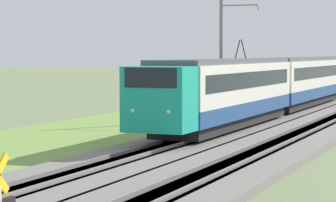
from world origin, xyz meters
name	(u,v)px	position (x,y,z in m)	size (l,w,h in m)	color
ballast_main	(298,109)	(50.00, 0.00, 0.15)	(240.00, 4.40, 0.30)	slate
track_main	(298,109)	(50.00, 0.00, 0.16)	(240.00, 1.57, 0.45)	#4C4238
grass_verge	(227,108)	(50.00, 5.65, 0.06)	(240.00, 12.06, 0.12)	olive
passenger_train	(301,79)	(51.01, 0.00, 2.41)	(59.14, 2.96, 5.13)	#19A88E
catenary_mast_mid	(222,54)	(39.06, 2.56, 4.27)	(0.22, 2.56, 8.26)	slate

